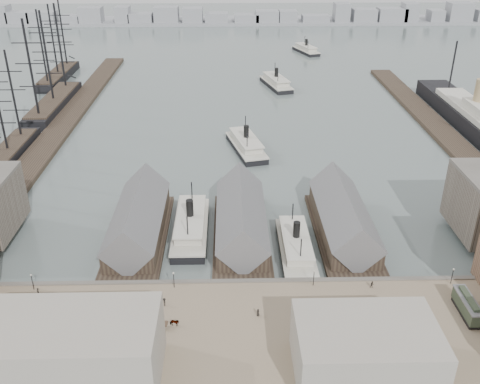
{
  "coord_description": "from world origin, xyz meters",
  "views": [
    {
      "loc": [
        -3.0,
        -100.33,
        72.47
      ],
      "look_at": [
        0.0,
        30.0,
        6.0
      ],
      "focal_mm": 40.0,
      "sensor_mm": 36.0,
      "label": 1
    }
  ],
  "objects_px": {
    "horse_cart_center": "(170,323)",
    "ferry_docked_west": "(191,225)",
    "horse_cart_left": "(53,306)",
    "horse_cart_right": "(333,326)",
    "ocean_steamer": "(475,119)",
    "tram": "(467,307)"
  },
  "relations": [
    {
      "from": "ocean_steamer",
      "to": "tram",
      "type": "distance_m",
      "value": 120.15
    },
    {
      "from": "ferry_docked_west",
      "to": "horse_cart_right",
      "type": "distance_m",
      "value": 49.45
    },
    {
      "from": "ferry_docked_west",
      "to": "horse_cart_left",
      "type": "height_order",
      "value": "ferry_docked_west"
    },
    {
      "from": "horse_cart_center",
      "to": "horse_cart_right",
      "type": "relative_size",
      "value": 1.06
    },
    {
      "from": "ferry_docked_west",
      "to": "horse_cart_left",
      "type": "bearing_deg",
      "value": -128.84
    },
    {
      "from": "horse_cart_center",
      "to": "horse_cart_right",
      "type": "height_order",
      "value": "horse_cart_center"
    },
    {
      "from": "horse_cart_left",
      "to": "horse_cart_right",
      "type": "relative_size",
      "value": 1.01
    },
    {
      "from": "horse_cart_left",
      "to": "horse_cart_right",
      "type": "xyz_separation_m",
      "value": [
        55.63,
        -7.3,
        -0.03
      ]
    },
    {
      "from": "ocean_steamer",
      "to": "ferry_docked_west",
      "type": "bearing_deg",
      "value": -144.63
    },
    {
      "from": "ferry_docked_west",
      "to": "ocean_steamer",
      "type": "height_order",
      "value": "ocean_steamer"
    },
    {
      "from": "ocean_steamer",
      "to": "horse_cart_center",
      "type": "relative_size",
      "value": 19.78
    },
    {
      "from": "ocean_steamer",
      "to": "horse_cart_right",
      "type": "relative_size",
      "value": 21.04
    },
    {
      "from": "horse_cart_center",
      "to": "tram",
      "type": "bearing_deg",
      "value": -79.54
    },
    {
      "from": "ferry_docked_west",
      "to": "ocean_steamer",
      "type": "xyz_separation_m",
      "value": [
        105.0,
        74.54,
        1.83
      ]
    },
    {
      "from": "horse_cart_center",
      "to": "ferry_docked_west",
      "type": "bearing_deg",
      "value": 5.7
    },
    {
      "from": "horse_cart_left",
      "to": "horse_cart_right",
      "type": "bearing_deg",
      "value": -102.42
    },
    {
      "from": "horse_cart_left",
      "to": "ferry_docked_west",
      "type": "bearing_deg",
      "value": -43.78
    },
    {
      "from": "ocean_steamer",
      "to": "tram",
      "type": "bearing_deg",
      "value": -113.46
    },
    {
      "from": "ferry_docked_west",
      "to": "horse_cart_center",
      "type": "relative_size",
      "value": 5.77
    },
    {
      "from": "tram",
      "to": "horse_cart_left",
      "type": "relative_size",
      "value": 2.17
    },
    {
      "from": "ocean_steamer",
      "to": "horse_cart_center",
      "type": "distance_m",
      "value": 155.06
    },
    {
      "from": "ferry_docked_west",
      "to": "horse_cart_right",
      "type": "xyz_separation_m",
      "value": [
        29.65,
        -39.58,
        0.37
      ]
    }
  ]
}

